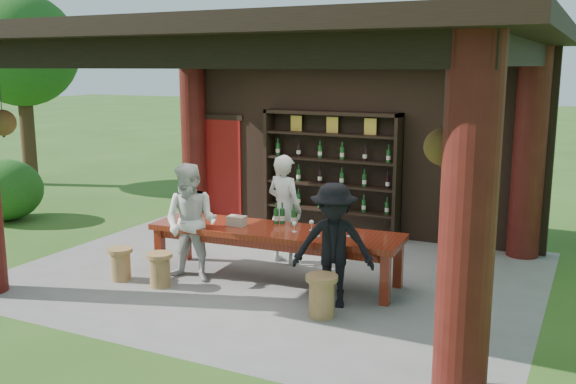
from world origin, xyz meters
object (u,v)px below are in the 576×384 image
at_px(stool_near_right, 322,295).
at_px(napkin_basket, 237,221).
at_px(host, 285,209).
at_px(tasting_table, 275,237).
at_px(wine_shelf, 331,173).
at_px(stool_near_left, 160,269).
at_px(stool_far_left, 121,263).
at_px(guest_woman, 191,223).
at_px(guest_man, 333,245).

distance_m(stool_near_right, napkin_basket, 2.00).
bearing_deg(host, tasting_table, 121.03).
distance_m(wine_shelf, host, 1.93).
bearing_deg(tasting_table, stool_near_left, -143.74).
bearing_deg(host, wine_shelf, -75.42).
xyz_separation_m(host, napkin_basket, (-0.33, -0.88, -0.03)).
bearing_deg(wine_shelf, stool_far_left, -114.63).
bearing_deg(wine_shelf, guest_woman, -103.44).
bearing_deg(guest_man, napkin_basket, 145.75).
bearing_deg(tasting_table, napkin_basket, -172.05).
bearing_deg(host, guest_man, 148.67).
distance_m(tasting_table, guest_woman, 1.20).
relative_size(stool_near_left, guest_woman, 0.28).
distance_m(tasting_table, host, 0.86).
xyz_separation_m(wine_shelf, guest_man, (1.40, -3.28, -0.32)).
relative_size(wine_shelf, stool_near_left, 5.31).
xyz_separation_m(guest_woman, guest_man, (2.17, -0.04, -0.04)).
xyz_separation_m(wine_shelf, stool_near_left, (-1.02, -3.67, -0.86)).
height_order(stool_far_left, guest_man, guest_man).
distance_m(wine_shelf, napkin_basket, 2.83).
height_order(wine_shelf, stool_far_left, wine_shelf).
xyz_separation_m(guest_woman, napkin_basket, (0.48, 0.45, -0.02)).
xyz_separation_m(stool_near_right, guest_man, (-0.02, 0.40, 0.52)).
relative_size(wine_shelf, stool_near_right, 4.85).
bearing_deg(stool_near_right, guest_man, 92.22).
relative_size(stool_near_right, stool_far_left, 1.11).
height_order(tasting_table, stool_far_left, tasting_table).
relative_size(stool_far_left, guest_man, 0.29).
relative_size(stool_near_right, guest_woman, 0.31).
relative_size(wine_shelf, napkin_basket, 9.71).
relative_size(stool_near_left, stool_far_left, 1.02).
relative_size(stool_near_left, host, 0.28).
bearing_deg(wine_shelf, guest_man, -66.94).
xyz_separation_m(tasting_table, stool_near_right, (1.13, -0.97, -0.36)).
height_order(guest_woman, guest_man, guest_woman).
xyz_separation_m(stool_near_left, host, (1.05, 1.75, 0.59)).
relative_size(wine_shelf, tasting_table, 0.69).
relative_size(tasting_table, stool_near_right, 7.05).
relative_size(tasting_table, guest_woman, 2.19).
xyz_separation_m(wine_shelf, guest_woman, (-0.77, -3.24, -0.28)).
distance_m(stool_near_left, stool_near_right, 2.44).
relative_size(host, guest_woman, 1.01).
bearing_deg(guest_woman, host, 52.01).
relative_size(tasting_table, stool_far_left, 7.86).
bearing_deg(tasting_table, stool_far_left, -153.58).
xyz_separation_m(stool_far_left, guest_man, (3.09, 0.41, 0.55)).
xyz_separation_m(tasting_table, guest_man, (1.12, -0.57, 0.16)).
bearing_deg(stool_near_left, wine_shelf, 74.43).
relative_size(stool_near_left, stool_near_right, 0.91).
bearing_deg(guest_man, guest_woman, 160.73).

